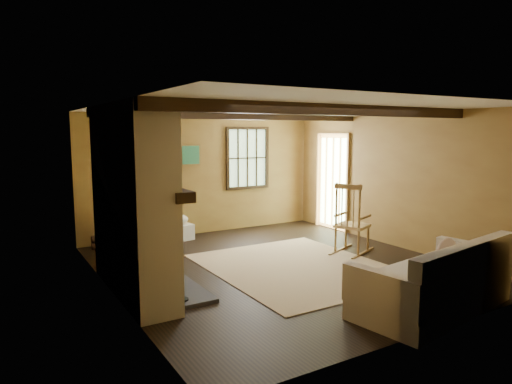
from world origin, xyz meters
TOP-DOWN VIEW (x-y plane):
  - ground at (0.00, 0.00)m, footprint 5.50×5.50m
  - room_envelope at (0.22, 0.26)m, footprint 5.02×5.52m
  - fireplace at (-2.23, -0.00)m, footprint 1.02×2.30m
  - rug at (0.20, -0.20)m, footprint 2.50×3.00m
  - rocking_chair at (1.47, 0.01)m, footprint 0.98×0.76m
  - sofa at (0.58, -2.39)m, footprint 2.21×1.23m
  - firewood_pile at (-1.95, 2.47)m, footprint 0.68×0.12m
  - laundry_basket at (-0.71, 2.41)m, footprint 0.57×0.47m
  - basket_pillow at (-0.71, 2.41)m, footprint 0.42×0.35m
  - armchair at (-1.66, 1.97)m, footprint 1.24×1.23m

SIDE VIEW (x-z plane):
  - ground at x=0.00m, z-range 0.00..0.00m
  - rug at x=0.20m, z-range 0.00..0.01m
  - firewood_pile at x=-1.95m, z-range 0.00..0.25m
  - laundry_basket at x=-0.71m, z-range 0.00..0.30m
  - sofa at x=0.58m, z-range -0.12..0.73m
  - basket_pillow at x=-0.71m, z-range 0.30..0.49m
  - armchair at x=-1.66m, z-range 0.00..0.82m
  - rocking_chair at x=1.47m, z-range -0.10..1.12m
  - fireplace at x=-2.23m, z-range -0.10..2.30m
  - room_envelope at x=0.22m, z-range 0.41..2.85m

